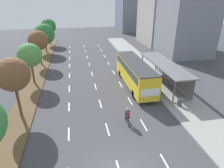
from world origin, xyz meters
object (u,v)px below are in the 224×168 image
Objects in this scene: median_tree_second at (13,75)px; median_tree_fourth at (38,41)px; bus at (135,71)px; median_tree_farthest at (48,26)px; trash_bin at (180,102)px; median_tree_third at (30,55)px; median_tree_fifth at (44,34)px; cyclist at (128,117)px; bus_shelter at (166,71)px.

median_tree_second is 1.02× the size of median_tree_fourth.
bus is 31.44m from median_tree_farthest.
trash_bin is at bearing -5.01° from median_tree_second.
median_tree_third is 0.93× the size of median_tree_fifth.
median_tree_second is at bearing 161.75° from cyclist.
cyclist is 6.71m from trash_bin.
median_tree_fourth is at bearing 132.82° from trash_bin.
trash_bin is (16.79, -26.44, -3.38)m from median_tree_fifth.
median_tree_third is at bearing -89.99° from median_tree_farthest.
bus_shelter is 27.13m from median_tree_fifth.
bus is 18.03m from median_tree_fourth.
bus is 2.04× the size of median_tree_third.
median_tree_second reaches higher than median_tree_fifth.
trash_bin is (6.43, 1.92, -0.22)m from cyclist.
median_tree_fifth is (-0.00, 8.33, -0.36)m from median_tree_fourth.
bus reaches higher than bus_shelter.
bus is at bearing -55.75° from median_tree_fifth.
bus_shelter is 1.92× the size of median_tree_second.
median_tree_third reaches higher than bus.
bus_shelter is 1.02× the size of bus.
median_tree_fourth is 0.96× the size of median_tree_farthest.
median_tree_farthest is (-13.52, 28.29, 2.37)m from bus.
bus is at bearing 116.28° from trash_bin.
bus is 14.60m from median_tree_second.
cyclist is at bearing -163.39° from trash_bin.
median_tree_farthest reaches higher than median_tree_fourth.
median_tree_second reaches higher than median_tree_third.
median_tree_farthest is at bearing 90.05° from median_tree_second.
bus_shelter is 11.07m from cyclist.
median_tree_farthest is (-0.03, 33.30, -0.08)m from median_tree_second.
bus_shelter is at bearing 80.03° from trash_bin.
bus is 13.28× the size of trash_bin.
median_tree_fourth is (-10.36, 20.03, 3.52)m from cyclist.
bus_shelter is at bearing -11.60° from median_tree_third.
median_tree_third is 16.65m from median_tree_fifth.
cyclist reaches higher than trash_bin.
median_tree_second is 8.34m from median_tree_third.
bus_shelter is at bearing 14.74° from median_tree_second.
median_tree_second reaches higher than bus_shelter.
median_tree_farthest is at bearing 105.67° from cyclist.
median_tree_second is (-13.49, -5.02, 2.46)m from bus.
median_tree_farthest is at bearing 89.77° from median_tree_fourth.
bus_shelter is 6.36m from trash_bin.
trash_bin is (16.79, -18.12, -3.74)m from median_tree_fourth.
median_tree_third is at bearing 166.24° from bus.
cyclist is at bearing -74.33° from median_tree_farthest.
median_tree_second is (-10.26, 3.38, 3.73)m from cyclist.
bus_shelter is 18.56m from median_tree_second.
bus_shelter is at bearing -48.65° from median_tree_fifth.
trash_bin is (-1.08, -6.14, -1.29)m from bus_shelter.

